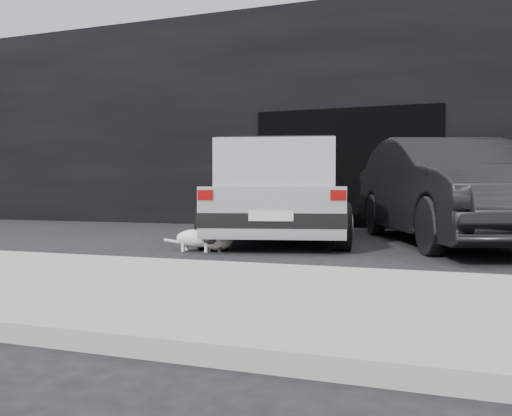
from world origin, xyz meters
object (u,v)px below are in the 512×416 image
(silver_hatchback, at_px, (279,188))
(second_car, at_px, (449,190))
(cat_white, at_px, (199,238))
(cat_siamese, at_px, (218,241))

(silver_hatchback, height_order, second_car, second_car)
(silver_hatchback, bearing_deg, cat_white, -120.06)
(second_car, height_order, cat_white, second_car)
(cat_siamese, bearing_deg, second_car, -144.65)
(second_car, relative_size, cat_white, 5.99)
(cat_white, bearing_deg, cat_siamese, 108.51)
(second_car, xyz_separation_m, cat_siamese, (-2.95, -1.98, -0.67))
(second_car, bearing_deg, silver_hatchback, 166.38)
(silver_hatchback, height_order, cat_white, silver_hatchback)
(cat_siamese, height_order, cat_white, cat_white)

